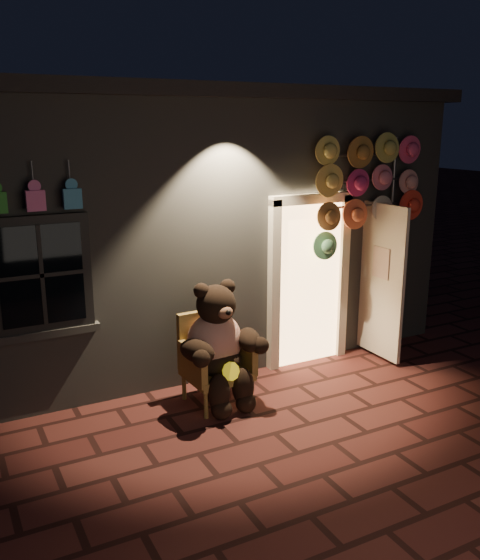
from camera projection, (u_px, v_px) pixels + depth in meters
ground at (275, 433)px, 5.96m from camera, size 60.00×60.00×0.00m
shop_building at (141, 212)px, 8.94m from camera, size 7.30×5.95×3.51m
wicker_armchair at (213, 358)px, 6.57m from camera, size 0.73×0.66×1.00m
teddy_bear at (219, 345)px, 6.41m from camera, size 1.02×0.81×1.40m
hat_rack at (369, 187)px, 7.42m from camera, size 1.63×0.22×2.88m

